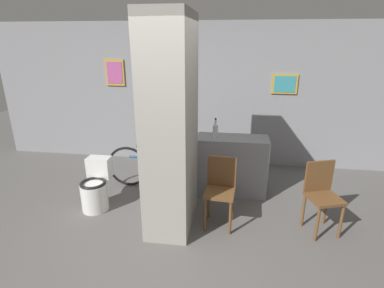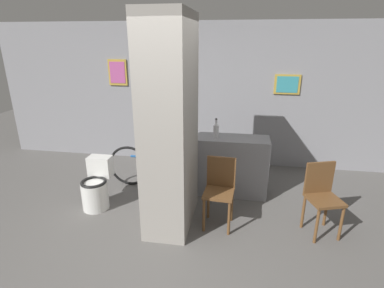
% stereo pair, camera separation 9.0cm
% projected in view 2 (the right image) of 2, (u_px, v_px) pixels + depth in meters
% --- Properties ---
extents(ground_plane, '(14.00, 14.00, 0.00)m').
position_uv_depth(ground_plane, '(171.00, 244.00, 3.55)').
color(ground_plane, '#5B5956').
extents(wall_back, '(8.00, 0.09, 2.60)m').
position_uv_depth(wall_back, '(202.00, 96.00, 5.56)').
color(wall_back, gray).
rests_on(wall_back, ground_plane).
extents(pillar_center, '(0.56, 1.04, 2.60)m').
position_uv_depth(pillar_center, '(170.00, 127.00, 3.61)').
color(pillar_center, gray).
rests_on(pillar_center, ground_plane).
extents(counter_shelf, '(1.34, 0.44, 0.91)m').
position_uv_depth(counter_shelf, '(223.00, 165.00, 4.62)').
color(counter_shelf, gray).
rests_on(counter_shelf, ground_plane).
extents(toilet, '(0.37, 0.53, 0.70)m').
position_uv_depth(toilet, '(96.00, 187.00, 4.27)').
color(toilet, silver).
rests_on(toilet, ground_plane).
extents(chair_near_pillar, '(0.39, 0.39, 0.90)m').
position_uv_depth(chair_near_pillar, '(220.00, 188.00, 3.80)').
color(chair_near_pillar, brown).
rests_on(chair_near_pillar, ground_plane).
extents(chair_by_doorway, '(0.47, 0.47, 0.90)m').
position_uv_depth(chair_by_doorway, '(322.00, 195.00, 3.64)').
color(chair_by_doorway, brown).
rests_on(chair_by_doorway, ground_plane).
extents(bicycle, '(1.69, 0.42, 0.73)m').
position_uv_depth(bicycle, '(159.00, 167.00, 4.80)').
color(bicycle, black).
rests_on(bicycle, ground_plane).
extents(bottle_tall, '(0.08, 0.08, 0.30)m').
position_uv_depth(bottle_tall, '(216.00, 130.00, 4.44)').
color(bottle_tall, silver).
rests_on(bottle_tall, counter_shelf).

